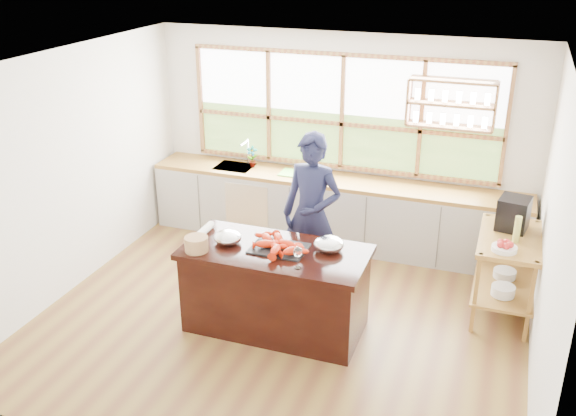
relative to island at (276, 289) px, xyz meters
The scene contains 18 objects.
ground_plane 0.50m from the island, 90.00° to the left, with size 5.00×5.00×0.00m, color olive.
room_shell 1.48m from the island, 88.06° to the left, with size 5.02×4.52×2.71m.
back_counter 2.14m from the island, 90.50° to the left, with size 4.90×0.63×0.90m.
right_shelf_unit 2.45m from the island, 26.44° to the left, with size 0.62×1.10×0.90m.
island is the anchor object (origin of this frame).
cook 1.00m from the island, 83.35° to the left, with size 0.68×0.45×1.86m, color #171936.
potted_plant 2.56m from the island, 117.88° to the left, with size 0.15×0.10×0.29m, color slate.
cutting_board 2.25m from the island, 103.84° to the left, with size 0.40×0.30×0.01m, color #6CCC45.
espresso_machine 2.63m from the island, 30.99° to the left, with size 0.30×0.32×0.35m, color black.
wine_bottle 2.52m from the island, 24.05° to the left, with size 0.07×0.07×0.28m, color #BABE53.
fruit_bowl 2.32m from the island, 19.07° to the left, with size 0.25×0.25×0.11m.
slate_board 0.46m from the island, 34.98° to the left, with size 0.55×0.40×0.02m, color black.
lobster_pile 0.50m from the island, 23.18° to the left, with size 0.55×0.48×0.08m.
mixing_bowl_left 0.72m from the island, behind, with size 0.28×0.28×0.14m, color silver.
mixing_bowl_right 0.74m from the island, 19.10° to the left, with size 0.30×0.30×0.15m, color silver.
wine_glass 0.75m from the island, 40.64° to the right, with size 0.08×0.08×0.22m.
wicker_basket 0.93m from the island, 158.62° to the right, with size 0.23×0.23×0.15m, color #AC814F.
parchment_roll 0.96m from the island, behind, with size 0.08×0.08×0.30m, color white.
Camera 1 is at (2.03, -5.51, 3.77)m, focal length 40.00 mm.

